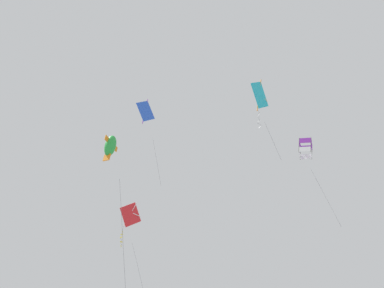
# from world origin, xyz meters

# --- Properties ---
(kite_diamond_upper_right) EXTENTS (2.59, 2.13, 8.93)m
(kite_diamond_upper_right) POSITION_xyz_m (-7.50, -5.42, 33.10)
(kite_diamond_upper_right) COLOR blue
(kite_diamond_highest) EXTENTS (1.85, 1.23, 6.33)m
(kite_diamond_highest) POSITION_xyz_m (1.25, 2.17, 25.20)
(kite_diamond_highest) COLOR #1EB2C6
(kite_box_mid_left) EXTENTS (2.00, 1.96, 8.10)m
(kite_box_mid_left) POSITION_xyz_m (-8.76, 6.44, 30.05)
(kite_box_mid_left) COLOR purple
(kite_fish_far_centre) EXTENTS (2.31, 2.04, 9.58)m
(kite_fish_far_centre) POSITION_xyz_m (0.41, -6.07, 22.36)
(kite_fish_far_centre) COLOR green
(kite_diamond_low_drifter) EXTENTS (2.69, 1.95, 7.10)m
(kite_diamond_low_drifter) POSITION_xyz_m (-9.06, -6.14, 24.59)
(kite_diamond_low_drifter) COLOR red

